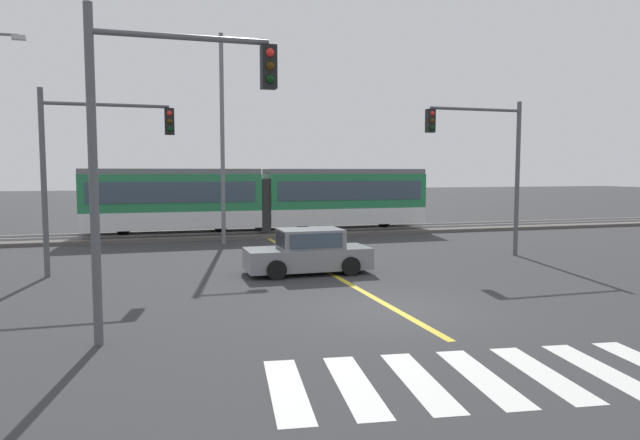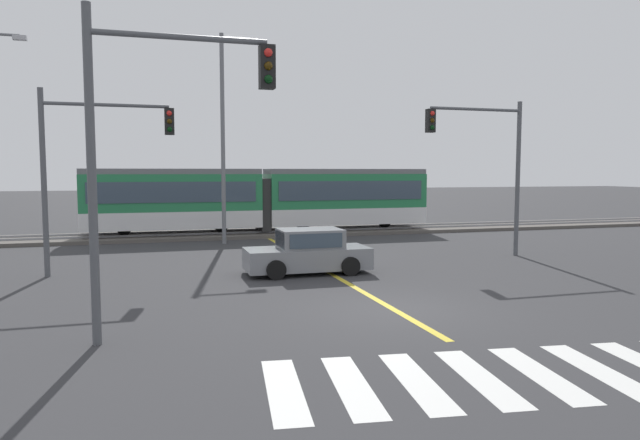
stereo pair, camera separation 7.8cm
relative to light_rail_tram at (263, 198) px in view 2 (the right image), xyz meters
name	(u,v)px [view 2 (the right image)]	position (x,y,z in m)	size (l,w,h in m)	color
ground_plane	(394,310)	(-0.04, -17.80, -2.05)	(200.00, 200.00, 0.00)	#333335
track_bed	(262,233)	(-0.04, 0.01, -1.96)	(120.00, 4.00, 0.18)	#56514C
rail_near	(265,232)	(-0.04, -0.71, -1.82)	(120.00, 0.08, 0.10)	#939399
rail_far	(260,229)	(-0.04, 0.73, -1.82)	(120.00, 0.08, 0.10)	#939399
light_rail_tram	(263,198)	(0.00, 0.00, 0.00)	(18.50, 2.64, 3.43)	silver
crosswalk_stripe_0	(284,389)	(-3.86, -22.16, -2.04)	(0.56, 2.80, 0.01)	silver
crosswalk_stripe_1	(352,385)	(-2.76, -22.30, -2.04)	(0.56, 2.80, 0.01)	silver
crosswalk_stripe_2	(417,381)	(-1.67, -22.43, -2.04)	(0.56, 2.80, 0.01)	silver
crosswalk_stripe_3	(479,377)	(-0.58, -22.57, -2.04)	(0.56, 2.80, 0.01)	silver
crosswalk_stripe_4	(539,373)	(0.51, -22.71, -2.04)	(0.56, 2.80, 0.01)	silver
crosswalk_stripe_5	(598,370)	(1.60, -22.84, -2.04)	(0.56, 2.80, 0.01)	silver
lane_centre_line	(321,268)	(-0.04, -11.32, -2.05)	(0.20, 18.65, 0.01)	gold
sedan_crossing	(308,253)	(-0.76, -12.22, -1.35)	(4.20, 1.92, 1.52)	gray
traffic_light_near_left	(153,127)	(-5.74, -18.80, 2.30)	(3.75, 0.38, 6.69)	#515459
traffic_light_mid_right	(488,153)	(7.19, -10.62, 2.16)	(4.25, 0.38, 6.29)	#515459
traffic_light_mid_left	(90,153)	(-7.75, -10.42, 2.03)	(4.25, 0.38, 6.16)	#515459
street_lamp_centre	(226,128)	(-2.36, -3.36, 3.49)	(2.09, 0.28, 9.91)	slate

